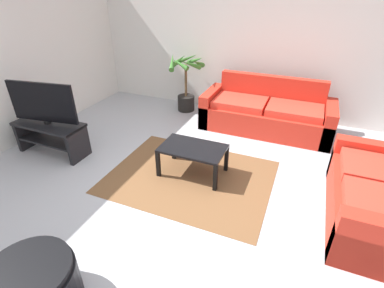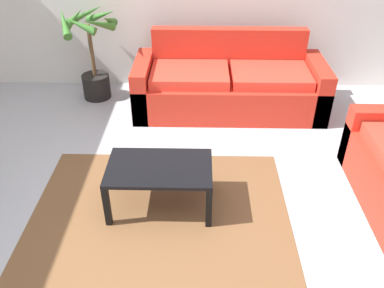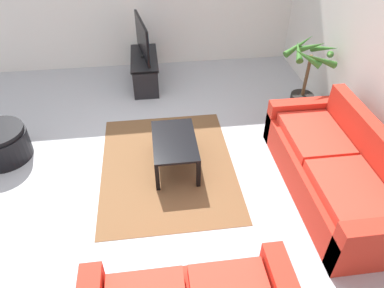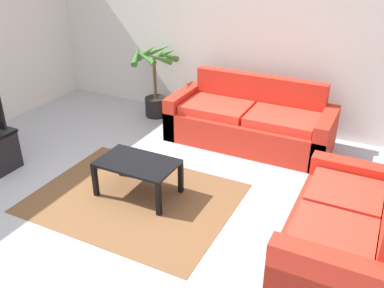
{
  "view_description": "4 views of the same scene",
  "coord_description": "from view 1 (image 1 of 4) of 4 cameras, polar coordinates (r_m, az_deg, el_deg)",
  "views": [
    {
      "loc": [
        1.33,
        -2.6,
        2.37
      ],
      "look_at": [
        0.11,
        0.3,
        0.58
      ],
      "focal_mm": 26.83,
      "sensor_mm": 36.0,
      "label": 1
    },
    {
      "loc": [
        0.37,
        -2.16,
        2.41
      ],
      "look_at": [
        0.31,
        0.61,
        0.56
      ],
      "focal_mm": 37.6,
      "sensor_mm": 36.0,
      "label": 2
    },
    {
      "loc": [
        3.51,
        0.26,
        3.12
      ],
      "look_at": [
        0.22,
        0.68,
        0.47
      ],
      "focal_mm": 33.25,
      "sensor_mm": 36.0,
      "label": 3
    },
    {
      "loc": [
        2.38,
        -2.82,
        2.66
      ],
      "look_at": [
        0.59,
        0.75,
        0.64
      ],
      "focal_mm": 38.91,
      "sensor_mm": 36.0,
      "label": 4
    }
  ],
  "objects": [
    {
      "name": "area_rug",
      "position": [
        4.02,
        -0.39,
        -6.46
      ],
      "size": [
        2.2,
        1.7,
        0.01
      ],
      "primitive_type": "cube",
      "color": "brown",
      "rests_on": "ground"
    },
    {
      "name": "ottoman",
      "position": [
        2.89,
        -29.0,
        -23.61
      ],
      "size": [
        0.71,
        0.71,
        0.44
      ],
      "color": "black",
      "rests_on": "ground"
    },
    {
      "name": "potted_palm",
      "position": [
        5.93,
        -1.17,
        11.73
      ],
      "size": [
        0.75,
        0.73,
        1.15
      ],
      "color": "black",
      "rests_on": "ground"
    },
    {
      "name": "tv_stand",
      "position": [
        4.92,
        -26.25,
        1.86
      ],
      "size": [
        1.1,
        0.45,
        0.51
      ],
      "color": "black",
      "rests_on": "ground"
    },
    {
      "name": "ground_plane",
      "position": [
        3.76,
        -3.39,
        -9.53
      ],
      "size": [
        6.6,
        6.6,
        0.0
      ],
      "primitive_type": "plane",
      "color": "#B2B2B7"
    },
    {
      "name": "couch_loveseat",
      "position": [
        3.78,
        33.26,
        -9.31
      ],
      "size": [
        0.9,
        1.68,
        0.9
      ],
      "color": "red",
      "rests_on": "ground"
    },
    {
      "name": "tv",
      "position": [
        4.73,
        -27.58,
        7.33
      ],
      "size": [
        1.05,
        0.21,
        0.63
      ],
      "color": "black",
      "rests_on": "tv_stand"
    },
    {
      "name": "wall_back",
      "position": [
        5.84,
        9.79,
        19.17
      ],
      "size": [
        6.0,
        0.06,
        2.7
      ],
      "primitive_type": "cube",
      "color": "silver",
      "rests_on": "ground"
    },
    {
      "name": "couch_main",
      "position": [
        5.34,
        14.52,
        5.85
      ],
      "size": [
        2.24,
        0.9,
        0.9
      ],
      "color": "red",
      "rests_on": "ground"
    },
    {
      "name": "coffee_table",
      "position": [
        3.9,
        0.16,
        -1.43
      ],
      "size": [
        0.87,
        0.54,
        0.42
      ],
      "color": "black",
      "rests_on": "ground"
    }
  ]
}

